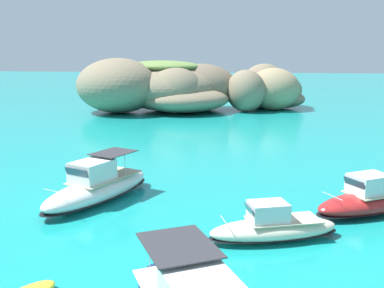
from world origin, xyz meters
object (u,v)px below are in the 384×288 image
islet_small (267,90)px  motorboat_white (98,187)px  motorboat_red (372,200)px  islet_large (165,88)px  motorboat_cream (273,227)px

islet_small → motorboat_white: (-11.23, -48.41, -2.17)m
motorboat_red → motorboat_white: size_ratio=0.85×
islet_large → islet_small: islet_large is taller
motorboat_cream → motorboat_white: size_ratio=0.74×
islet_small → motorboat_red: size_ratio=2.22×
motorboat_red → motorboat_white: (-15.82, -0.21, 0.12)m
islet_large → motorboat_cream: (14.69, -47.14, -2.94)m
islet_large → motorboat_red: (20.30, -42.62, -2.82)m
motorboat_cream → motorboat_white: motorboat_white is taller
islet_large → motorboat_white: islet_large is taller
islet_large → motorboat_white: size_ratio=3.08×
islet_large → islet_small: (15.71, 5.57, -0.54)m
islet_small → motorboat_cream: bearing=-91.1°
islet_small → motorboat_white: islet_small is taller
islet_small → motorboat_cream: islet_small is taller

